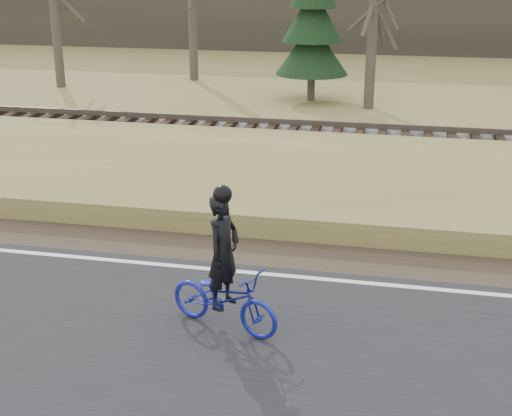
# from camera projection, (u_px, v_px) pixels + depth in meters

# --- Properties ---
(shoulder) EXTENTS (120.00, 1.60, 0.04)m
(shoulder) POSITION_uv_depth(u_px,v_px,m) (507.00, 272.00, 11.91)
(shoulder) COLOR #473A2B
(shoulder) RESTS_ON ground
(embankment) EXTENTS (120.00, 5.00, 0.44)m
(embankment) POSITION_uv_depth(u_px,v_px,m) (491.00, 203.00, 14.60)
(embankment) COLOR olive
(embankment) RESTS_ON ground
(ballast) EXTENTS (120.00, 3.00, 0.45)m
(ballast) POSITION_uv_depth(u_px,v_px,m) (476.00, 154.00, 18.10)
(ballast) COLOR slate
(ballast) RESTS_ON ground
(railroad) EXTENTS (120.00, 2.40, 0.29)m
(railroad) POSITION_uv_depth(u_px,v_px,m) (477.00, 143.00, 17.99)
(railroad) COLOR black
(railroad) RESTS_ON ballast
(cyclist) EXTENTS (1.82, 1.14, 2.12)m
(cyclist) POSITION_uv_depth(u_px,v_px,m) (224.00, 284.00, 9.85)
(cyclist) COLOR navy
(cyclist) RESTS_ON road
(bare_tree_near_left) EXTENTS (0.36, 0.36, 6.54)m
(bare_tree_near_left) POSITION_uv_depth(u_px,v_px,m) (374.00, 10.00, 23.43)
(bare_tree_near_left) COLOR #4D4238
(bare_tree_near_left) RESTS_ON ground
(conifer) EXTENTS (2.60, 2.60, 6.23)m
(conifer) POSITION_uv_depth(u_px,v_px,m) (313.00, 16.00, 24.87)
(conifer) COLOR #4D4238
(conifer) RESTS_ON ground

